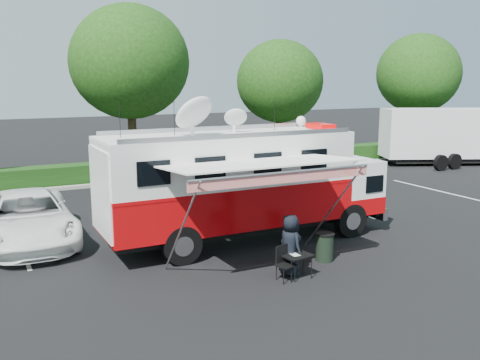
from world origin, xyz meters
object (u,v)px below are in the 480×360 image
(command_truck, at_px, (245,183))
(trash_bin, at_px, (325,247))
(folding_table, at_px, (298,257))
(semi_trailer, at_px, (473,135))
(white_suv, at_px, (30,242))

(command_truck, height_order, trash_bin, command_truck)
(folding_table, bearing_deg, semi_trailer, 29.60)
(command_truck, distance_m, white_suv, 7.09)
(trash_bin, relative_size, semi_trailer, 0.07)
(white_suv, xyz_separation_m, semi_trailer, (25.72, 4.83, 1.76))
(white_suv, distance_m, folding_table, 8.74)
(command_truck, height_order, folding_table, command_truck)
(folding_table, relative_size, semi_trailer, 0.08)
(white_suv, relative_size, semi_trailer, 0.53)
(command_truck, relative_size, semi_trailer, 0.86)
(command_truck, relative_size, white_suv, 1.61)
(white_suv, bearing_deg, trash_bin, -36.41)
(white_suv, distance_m, trash_bin, 9.25)
(command_truck, xyz_separation_m, trash_bin, (1.17, -2.67, -1.50))
(command_truck, distance_m, semi_trailer, 21.07)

